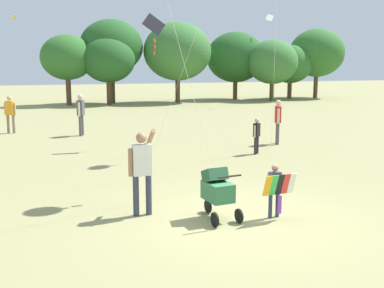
{
  "coord_description": "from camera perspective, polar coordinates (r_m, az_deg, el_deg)",
  "views": [
    {
      "loc": [
        -3.68,
        -8.11,
        3.03
      ],
      "look_at": [
        -0.54,
        1.44,
        1.3
      ],
      "focal_mm": 44.47,
      "sensor_mm": 36.0,
      "label": 1
    }
  ],
  "objects": [
    {
      "name": "treeline_distant",
      "position": [
        37.83,
        1.97,
        10.6
      ],
      "size": [
        25.08,
        6.2,
        6.17
      ],
      "color": "brown",
      "rests_on": "ground"
    },
    {
      "name": "person_red_shirt",
      "position": [
        21.98,
        -20.98,
        3.7
      ],
      "size": [
        0.48,
        0.34,
        1.62
      ],
      "color": "#7F705B",
      "rests_on": "ground"
    },
    {
      "name": "stroller",
      "position": [
        9.29,
        3.05,
        -5.38
      ],
      "size": [
        0.59,
        1.11,
        1.03
      ],
      "color": "black",
      "rests_on": "ground"
    },
    {
      "name": "person_adult_flyer",
      "position": [
        9.45,
        -6.04,
        -2.61
      ],
      "size": [
        0.55,
        0.5,
        1.76
      ],
      "color": "#33384C",
      "rests_on": "ground"
    },
    {
      "name": "ground_plane",
      "position": [
        9.41,
        5.95,
        -9.07
      ],
      "size": [
        120.0,
        120.0,
        0.0
      ],
      "primitive_type": "plane",
      "color": "#938E5B"
    },
    {
      "name": "person_couple_left",
      "position": [
        20.33,
        -13.2,
        3.83
      ],
      "size": [
        0.35,
        0.52,
        1.73
      ],
      "color": "#4C4C51",
      "rests_on": "ground"
    },
    {
      "name": "person_back_turned",
      "position": [
        15.95,
        7.76,
        1.31
      ],
      "size": [
        0.31,
        0.29,
        1.21
      ],
      "color": "#232328",
      "rests_on": "ground"
    },
    {
      "name": "kite_blue_high",
      "position": [
        17.38,
        -4.46,
        13.56
      ],
      "size": [
        1.54,
        1.9,
        4.77
      ],
      "color": "black",
      "rests_on": "ground"
    },
    {
      "name": "person_sitting_far",
      "position": [
        18.01,
        10.26,
        3.07
      ],
      "size": [
        0.35,
        0.49,
        1.66
      ],
      "color": "#4C4C51",
      "rests_on": "ground"
    },
    {
      "name": "child_with_butterfly_kite",
      "position": [
        9.46,
        9.96,
        -5.02
      ],
      "size": [
        0.69,
        0.37,
        1.07
      ],
      "color": "#33384C",
      "rests_on": "ground"
    }
  ]
}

